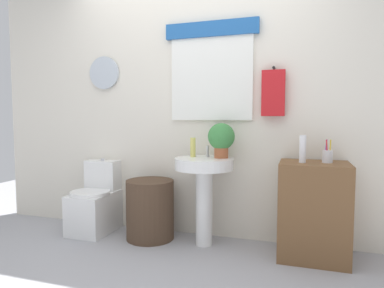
% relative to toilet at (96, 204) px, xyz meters
% --- Properties ---
extents(ground_plane, '(8.00, 8.00, 0.00)m').
position_rel_toilet_xyz_m(ground_plane, '(0.96, -0.88, -0.28)').
color(ground_plane, '#A3A3A8').
extents(back_wall, '(4.40, 0.18, 2.60)m').
position_rel_toilet_xyz_m(back_wall, '(0.96, 0.27, 1.03)').
color(back_wall, silver).
rests_on(back_wall, ground_plane).
extents(toilet, '(0.38, 0.51, 0.72)m').
position_rel_toilet_xyz_m(toilet, '(0.00, 0.00, 0.00)').
color(toilet, white).
rests_on(toilet, ground_plane).
extents(laundry_hamper, '(0.45, 0.45, 0.55)m').
position_rel_toilet_xyz_m(laundry_hamper, '(0.61, -0.03, 0.00)').
color(laundry_hamper, '#4C3828').
rests_on(laundry_hamper, ground_plane).
extents(pedestal_sink, '(0.52, 0.52, 0.78)m').
position_rel_toilet_xyz_m(pedestal_sink, '(1.14, -0.03, 0.32)').
color(pedestal_sink, white).
rests_on(pedestal_sink, ground_plane).
extents(faucet, '(0.03, 0.03, 0.10)m').
position_rel_toilet_xyz_m(faucet, '(1.14, 0.09, 0.56)').
color(faucet, silver).
rests_on(faucet, pedestal_sink).
extents(wooden_cabinet, '(0.54, 0.44, 0.78)m').
position_rel_toilet_xyz_m(wooden_cabinet, '(2.05, -0.03, 0.11)').
color(wooden_cabinet, brown).
rests_on(wooden_cabinet, ground_plane).
extents(soap_bottle, '(0.05, 0.05, 0.17)m').
position_rel_toilet_xyz_m(soap_bottle, '(1.02, 0.02, 0.59)').
color(soap_bottle, '#DBD166').
rests_on(soap_bottle, pedestal_sink).
extents(potted_plant, '(0.24, 0.24, 0.31)m').
position_rel_toilet_xyz_m(potted_plant, '(1.28, 0.03, 0.68)').
color(potted_plant, '#AD5B38').
rests_on(potted_plant, pedestal_sink).
extents(lotion_bottle, '(0.05, 0.05, 0.22)m').
position_rel_toilet_xyz_m(lotion_bottle, '(1.96, -0.07, 0.62)').
color(lotion_bottle, white).
rests_on(lotion_bottle, wooden_cabinet).
extents(toothbrush_cup, '(0.08, 0.08, 0.19)m').
position_rel_toilet_xyz_m(toothbrush_cup, '(2.15, -0.01, 0.56)').
color(toothbrush_cup, silver).
rests_on(toothbrush_cup, wooden_cabinet).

